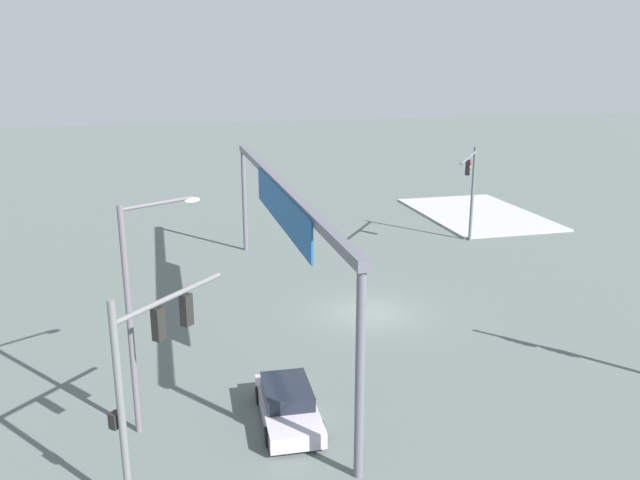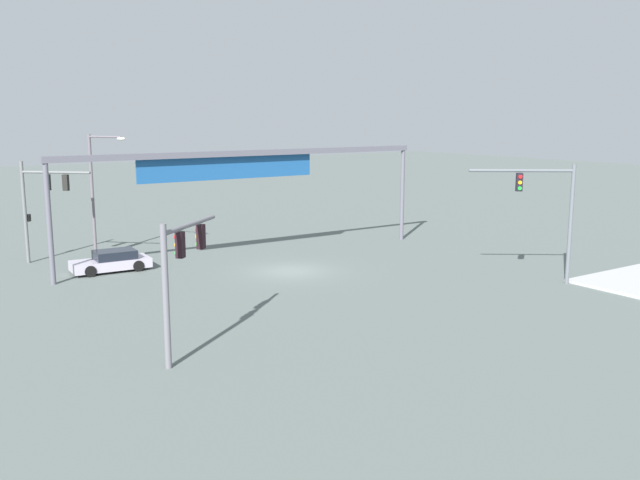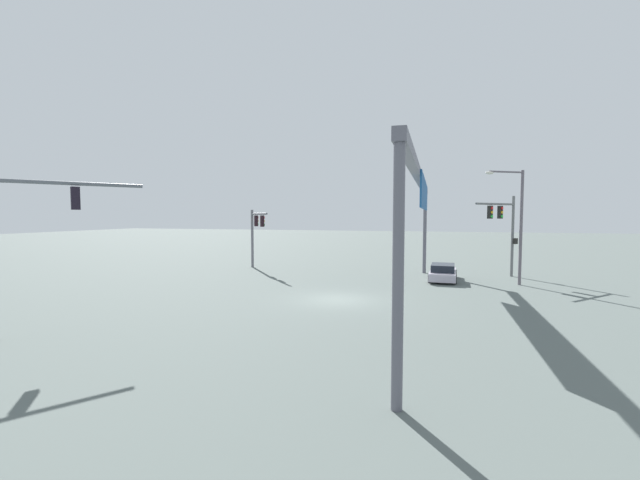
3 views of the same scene
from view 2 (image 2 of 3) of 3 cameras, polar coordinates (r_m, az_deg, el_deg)
name	(u,v)px [view 2 (image 2 of 3)]	position (r m, az deg, el deg)	size (l,w,h in m)	color
ground_plane	(290,271)	(39.66, -2.47, -2.60)	(197.60, 197.60, 0.00)	#555F5B
traffic_signal_near_corner	(549,203)	(37.92, 18.46, 2.93)	(4.54, 3.33, 6.36)	#595E66
traffic_signal_opposite_side	(179,263)	(25.33, -11.63, -1.91)	(3.37, 2.99, 5.19)	slate
traffic_signal_cross_street	(40,197)	(44.33, -22.23, 3.35)	(3.34, 3.38, 6.18)	slate
streetlamp_curved_arm	(96,185)	(45.30, -18.09, 4.35)	(1.68, 2.63, 7.71)	#615A62
overhead_sign_gantry	(246,167)	(42.41, -6.12, 6.09)	(24.62, 0.43, 6.77)	#5A5965
sedan_car_approaching	(112,261)	(41.28, -16.90, -1.71)	(4.42, 2.04, 1.21)	#B5ACBD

